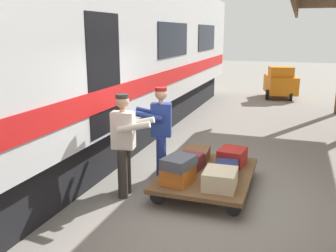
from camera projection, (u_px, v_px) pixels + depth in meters
ground_plane at (215, 200)px, 6.05m from camera, size 60.00×60.00×0.00m
train_car at (29, 66)px, 6.61m from camera, size 3.03×20.92×4.00m
luggage_cart at (207, 175)px, 6.40m from camera, size 1.50×2.05×0.30m
suitcase_burgundy_valise at (188, 163)px, 6.46m from camera, size 0.47×0.60×0.27m
suitcase_navy_fabric at (226, 169)px, 6.26m from camera, size 0.44×0.56×0.21m
suitcase_orange_carryall at (178, 174)px, 5.95m from camera, size 0.49×0.58×0.27m
suitcase_brown_leather at (196, 154)px, 6.98m from camera, size 0.50×0.62×0.22m
suitcase_red_plastic at (232, 156)px, 6.76m from camera, size 0.50×0.56×0.29m
suitcase_cream_canvas at (220, 179)px, 5.73m from camera, size 0.51×0.57×0.29m
suitcase_slate_roller at (179, 162)px, 5.86m from camera, size 0.51×0.61×0.17m
porter_in_overalls at (160, 130)px, 6.71m from camera, size 0.72×0.53×1.70m
porter_by_door at (125, 142)px, 6.00m from camera, size 0.71×0.50×1.70m
baggage_tug at (280, 83)px, 15.18m from camera, size 1.48×1.91×1.30m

